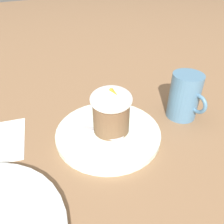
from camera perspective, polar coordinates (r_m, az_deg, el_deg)
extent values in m
plane|color=#846042|center=(0.47, -0.99, -6.07)|extent=(4.00, 4.00, 0.00)
cylinder|color=silver|center=(0.47, -0.99, -5.46)|extent=(0.22, 0.22, 0.01)
cylinder|color=brown|center=(0.45, 0.00, -1.52)|extent=(0.08, 0.08, 0.06)
ellipsoid|color=white|center=(0.42, 0.00, 3.25)|extent=(0.08, 0.08, 0.04)
cone|color=orange|center=(0.41, 0.63, 5.05)|extent=(0.02, 0.01, 0.01)
sphere|color=green|center=(0.42, -0.28, 5.75)|extent=(0.01, 0.01, 0.01)
cube|color=#B7B7BC|center=(0.47, -6.47, -4.23)|extent=(0.08, 0.07, 0.00)
ellipsoid|color=#B7B7BC|center=(0.45, 0.76, -5.65)|extent=(0.06, 0.06, 0.01)
cylinder|color=teal|center=(0.53, 18.34, 3.95)|extent=(0.07, 0.07, 0.11)
torus|color=teal|center=(0.51, 21.50, 1.99)|extent=(0.05, 0.01, 0.05)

